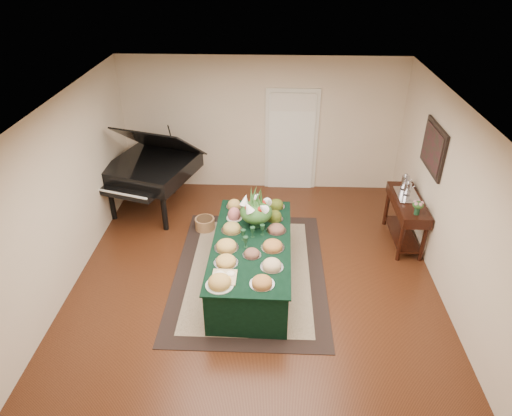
{
  "coord_description": "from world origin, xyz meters",
  "views": [
    {
      "loc": [
        0.24,
        -5.58,
        4.56
      ],
      "look_at": [
        0.0,
        0.3,
        1.05
      ],
      "focal_mm": 32.0,
      "sensor_mm": 36.0,
      "label": 1
    }
  ],
  "objects_px": {
    "buffet_table": "(252,262)",
    "grand_piano": "(151,168)",
    "mahogany_sideboard": "(407,209)",
    "floral_centerpiece": "(256,208)"
  },
  "relations": [
    {
      "from": "mahogany_sideboard",
      "to": "buffet_table",
      "type": "bearing_deg",
      "value": -155.23
    },
    {
      "from": "grand_piano",
      "to": "mahogany_sideboard",
      "type": "bearing_deg",
      "value": -11.58
    },
    {
      "from": "buffet_table",
      "to": "grand_piano",
      "type": "xyz_separation_m",
      "value": [
        -1.96,
        2.1,
        0.5
      ]
    },
    {
      "from": "buffet_table",
      "to": "grand_piano",
      "type": "height_order",
      "value": "grand_piano"
    },
    {
      "from": "buffet_table",
      "to": "mahogany_sideboard",
      "type": "bearing_deg",
      "value": 24.77
    },
    {
      "from": "buffet_table",
      "to": "grand_piano",
      "type": "distance_m",
      "value": 2.91
    },
    {
      "from": "grand_piano",
      "to": "mahogany_sideboard",
      "type": "height_order",
      "value": "grand_piano"
    },
    {
      "from": "grand_piano",
      "to": "mahogany_sideboard",
      "type": "relative_size",
      "value": 1.56
    },
    {
      "from": "mahogany_sideboard",
      "to": "floral_centerpiece",
      "type": "bearing_deg",
      "value": -163.96
    },
    {
      "from": "buffet_table",
      "to": "grand_piano",
      "type": "relative_size",
      "value": 1.22
    }
  ]
}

